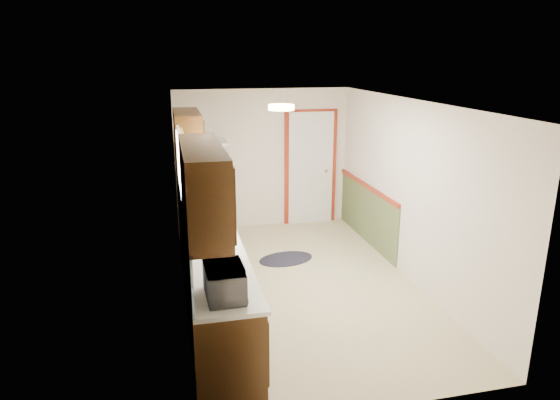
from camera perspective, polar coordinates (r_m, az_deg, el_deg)
room_shell at (r=6.31m, az=2.39°, el=0.24°), size 3.20×5.20×2.52m
kitchen_run at (r=5.96m, az=-8.48°, el=-4.86°), size 0.63×4.00×2.20m
back_wall_trim at (r=8.71m, az=4.85°, el=2.59°), size 1.12×2.30×2.08m
ceiling_fixture at (r=5.83m, az=0.15°, el=10.54°), size 0.30×0.30×0.06m
microwave at (r=4.33m, az=-6.32°, el=-8.94°), size 0.28×0.50×0.33m
refrigerator at (r=8.20m, az=-8.34°, el=1.08°), size 0.68×0.69×1.63m
rug at (r=7.51m, az=0.67°, el=-6.74°), size 0.93×0.70×0.01m
cooktop at (r=6.91m, az=-8.87°, el=-0.70°), size 0.47×0.57×0.02m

